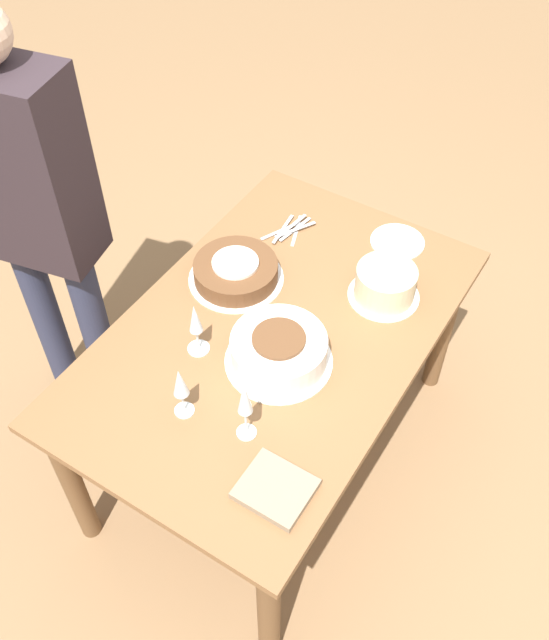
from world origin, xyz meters
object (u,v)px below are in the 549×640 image
wine_glass_far (245,400)px  wine_glass_extra (195,322)px  cake_front_chocolate (236,271)px  wine_glass_near (180,385)px  cake_back_decorated (385,284)px  cake_center_white (279,350)px  person_cutting (32,202)px

wine_glass_far → wine_glass_extra: 0.35m
cake_front_chocolate → wine_glass_near: wine_glass_near is taller
cake_back_decorated → cake_front_chocolate: bearing=-67.2°
wine_glass_near → cake_center_white: bearing=155.9°
cake_center_white → cake_back_decorated: (-0.43, 0.15, 0.01)m
wine_glass_extra → wine_glass_far: bearing=59.2°
cake_center_white → person_cutting: 0.94m
cake_front_chocolate → wine_glass_extra: wine_glass_extra is taller
cake_back_decorated → wine_glass_far: 0.71m
cake_center_white → wine_glass_near: bearing=-24.1°
cake_center_white → wine_glass_extra: bearing=-68.9°
cake_center_white → person_cutting: bearing=-86.4°
person_cutting → cake_back_decorated: bearing=12.8°
cake_back_decorated → wine_glass_extra: size_ratio=1.21×
cake_front_chocolate → person_cutting: person_cutting is taller
wine_glass_extra → person_cutting: (-0.04, -0.67, 0.15)m
cake_front_chocolate → cake_back_decorated: 0.51m
cake_front_chocolate → wine_glass_extra: 0.34m
wine_glass_near → person_cutting: bearing=-107.9°
wine_glass_near → wine_glass_far: size_ratio=0.81×
cake_front_chocolate → wine_glass_far: (0.50, 0.38, 0.12)m
cake_center_white → cake_front_chocolate: cake_center_white is taller
cake_front_chocolate → wine_glass_far: size_ratio=1.37×
cake_center_white → wine_glass_far: wine_glass_far is taller
cake_back_decorated → wine_glass_far: bearing=-7.5°
wine_glass_near → wine_glass_extra: wine_glass_extra is taller
cake_center_white → wine_glass_near: 0.34m
cake_front_chocolate → wine_glass_extra: bearing=13.1°
cake_center_white → wine_glass_near: (0.31, -0.14, 0.08)m
cake_back_decorated → person_cutting: (0.48, -1.06, 0.22)m
cake_front_chocolate → wine_glass_extra: (0.32, 0.07, 0.09)m
cake_back_decorated → person_cutting: person_cutting is taller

